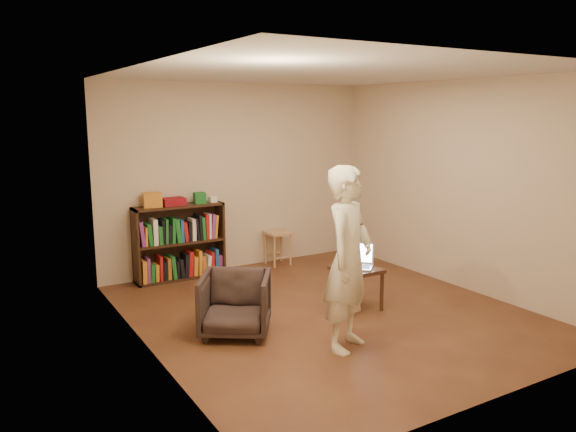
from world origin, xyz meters
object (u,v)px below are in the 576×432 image
armchair (235,304)px  laptop (357,261)px  side_table (356,275)px  stool (278,238)px  person (349,259)px  bookshelf (179,246)px

armchair → laptop: size_ratio=1.53×
armchair → side_table: armchair is taller
stool → person: size_ratio=0.28×
bookshelf → side_table: bookshelf is taller
armchair → side_table: bearing=31.8°
stool → armchair: bearing=-129.0°
armchair → side_table: size_ratio=1.43×
side_table → laptop: (0.03, 0.04, 0.14)m
armchair → person: (0.76, -0.84, 0.55)m
laptop → armchair: bearing=-133.3°
stool → laptop: size_ratio=1.09×
bookshelf → stool: bookshelf is taller
side_table → person: (-0.73, -0.81, 0.47)m
stool → laptop: bearing=-94.0°
side_table → person: person is taller
laptop → person: person is taller
bookshelf → armchair: 2.14m
laptop → person: 1.18m
stool → armchair: size_ratio=0.71×
bookshelf → side_table: 2.52m
stool → armchair: armchair is taller
bookshelf → side_table: size_ratio=2.50×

